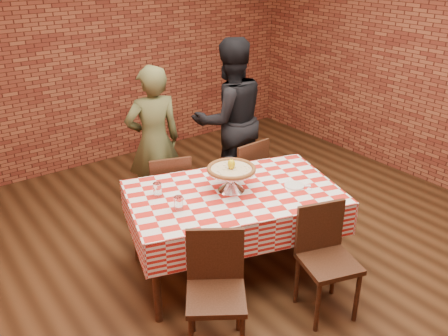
{
  "coord_description": "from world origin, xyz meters",
  "views": [
    {
      "loc": [
        -2.28,
        -2.6,
        2.58
      ],
      "look_at": [
        -0.16,
        0.27,
        0.92
      ],
      "focal_mm": 38.39,
      "sensor_mm": 36.0,
      "label": 1
    }
  ],
  "objects_px": {
    "diner_black": "(230,120)",
    "pizza_stand": "(231,180)",
    "pizza": "(231,169)",
    "chair_near_right": "(329,265)",
    "diner_olive": "(154,142)",
    "water_glass_left": "(178,203)",
    "chair_near_left": "(216,299)",
    "chair_far_right": "(241,178)",
    "condiment_caddy": "(228,166)",
    "water_glass_right": "(158,189)",
    "chair_far_left": "(169,193)",
    "table": "(233,231)"
  },
  "relations": [
    {
      "from": "water_glass_right",
      "to": "diner_black",
      "type": "height_order",
      "value": "diner_black"
    },
    {
      "from": "pizza_stand",
      "to": "condiment_caddy",
      "type": "relative_size",
      "value": 2.72
    },
    {
      "from": "chair_near_left",
      "to": "diner_black",
      "type": "bearing_deg",
      "value": 85.0
    },
    {
      "from": "water_glass_right",
      "to": "pizza_stand",
      "type": "bearing_deg",
      "value": -26.64
    },
    {
      "from": "diner_olive",
      "to": "water_glass_right",
      "type": "bearing_deg",
      "value": 73.12
    },
    {
      "from": "pizza_stand",
      "to": "chair_far_right",
      "type": "height_order",
      "value": "pizza_stand"
    },
    {
      "from": "chair_near_right",
      "to": "diner_olive",
      "type": "xyz_separation_m",
      "value": [
        -0.25,
        2.15,
        0.35
      ]
    },
    {
      "from": "water_glass_left",
      "to": "diner_olive",
      "type": "bearing_deg",
      "value": 68.86
    },
    {
      "from": "water_glass_right",
      "to": "chair_near_right",
      "type": "height_order",
      "value": "water_glass_right"
    },
    {
      "from": "chair_far_left",
      "to": "water_glass_right",
      "type": "bearing_deg",
      "value": 72.58
    },
    {
      "from": "pizza_stand",
      "to": "pizza",
      "type": "height_order",
      "value": "pizza"
    },
    {
      "from": "condiment_caddy",
      "to": "chair_far_left",
      "type": "relative_size",
      "value": 0.17
    },
    {
      "from": "pizza_stand",
      "to": "chair_near_left",
      "type": "distance_m",
      "value": 1.05
    },
    {
      "from": "chair_near_left",
      "to": "diner_black",
      "type": "height_order",
      "value": "diner_black"
    },
    {
      "from": "water_glass_right",
      "to": "condiment_caddy",
      "type": "height_order",
      "value": "condiment_caddy"
    },
    {
      "from": "water_glass_right",
      "to": "table",
      "type": "bearing_deg",
      "value": -29.89
    },
    {
      "from": "pizza_stand",
      "to": "chair_near_left",
      "type": "bearing_deg",
      "value": -133.21
    },
    {
      "from": "pizza_stand",
      "to": "chair_near_left",
      "type": "height_order",
      "value": "pizza_stand"
    },
    {
      "from": "condiment_caddy",
      "to": "chair_far_right",
      "type": "distance_m",
      "value": 0.71
    },
    {
      "from": "table",
      "to": "condiment_caddy",
      "type": "relative_size",
      "value": 11.39
    },
    {
      "from": "pizza",
      "to": "chair_far_right",
      "type": "distance_m",
      "value": 1.01
    },
    {
      "from": "table",
      "to": "pizza",
      "type": "height_order",
      "value": "pizza"
    },
    {
      "from": "pizza",
      "to": "chair_near_right",
      "type": "xyz_separation_m",
      "value": [
        0.23,
        -0.9,
        -0.51
      ]
    },
    {
      "from": "chair_near_left",
      "to": "chair_far_right",
      "type": "height_order",
      "value": "chair_near_left"
    },
    {
      "from": "water_glass_right",
      "to": "diner_black",
      "type": "xyz_separation_m",
      "value": [
        1.37,
        0.86,
        0.06
      ]
    },
    {
      "from": "water_glass_right",
      "to": "chair_near_right",
      "type": "relative_size",
      "value": 0.13
    },
    {
      "from": "table",
      "to": "pizza_stand",
      "type": "xyz_separation_m",
      "value": [
        0.0,
        0.04,
        0.47
      ]
    },
    {
      "from": "chair_near_left",
      "to": "chair_near_right",
      "type": "relative_size",
      "value": 1.01
    },
    {
      "from": "condiment_caddy",
      "to": "chair_far_right",
      "type": "relative_size",
      "value": 0.17
    },
    {
      "from": "pizza",
      "to": "pizza_stand",
      "type": "bearing_deg",
      "value": -135.0
    },
    {
      "from": "chair_far_left",
      "to": "condiment_caddy",
      "type": "bearing_deg",
      "value": 138.49
    },
    {
      "from": "pizza",
      "to": "water_glass_right",
      "type": "bearing_deg",
      "value": 153.36
    },
    {
      "from": "table",
      "to": "chair_near_left",
      "type": "xyz_separation_m",
      "value": [
        -0.66,
        -0.67,
        0.06
      ]
    },
    {
      "from": "chair_near_left",
      "to": "chair_near_right",
      "type": "distance_m",
      "value": 0.91
    },
    {
      "from": "pizza",
      "to": "diner_black",
      "type": "relative_size",
      "value": 0.23
    },
    {
      "from": "pizza_stand",
      "to": "water_glass_right",
      "type": "height_order",
      "value": "pizza_stand"
    },
    {
      "from": "diner_olive",
      "to": "water_glass_left",
      "type": "bearing_deg",
      "value": 79.35
    },
    {
      "from": "pizza_stand",
      "to": "chair_near_right",
      "type": "bearing_deg",
      "value": -75.63
    },
    {
      "from": "chair_far_right",
      "to": "chair_far_left",
      "type": "bearing_deg",
      "value": -15.23
    },
    {
      "from": "chair_near_right",
      "to": "pizza_stand",
      "type": "bearing_deg",
      "value": 121.86
    },
    {
      "from": "chair_near_left",
      "to": "condiment_caddy",
      "type": "bearing_deg",
      "value": 83.78
    },
    {
      "from": "pizza",
      "to": "water_glass_left",
      "type": "distance_m",
      "value": 0.54
    },
    {
      "from": "pizza_stand",
      "to": "chair_near_right",
      "type": "distance_m",
      "value": 1.01
    },
    {
      "from": "water_glass_left",
      "to": "diner_olive",
      "type": "height_order",
      "value": "diner_olive"
    },
    {
      "from": "chair_near_right",
      "to": "diner_olive",
      "type": "height_order",
      "value": "diner_olive"
    },
    {
      "from": "chair_near_left",
      "to": "diner_olive",
      "type": "distance_m",
      "value": 2.09
    },
    {
      "from": "diner_black",
      "to": "pizza_stand",
      "type": "bearing_deg",
      "value": 64.59
    },
    {
      "from": "chair_far_left",
      "to": "diner_black",
      "type": "relative_size",
      "value": 0.49
    },
    {
      "from": "pizza",
      "to": "water_glass_left",
      "type": "relative_size",
      "value": 3.61
    },
    {
      "from": "chair_near_left",
      "to": "diner_olive",
      "type": "xyz_separation_m",
      "value": [
        0.64,
        1.96,
        0.35
      ]
    }
  ]
}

